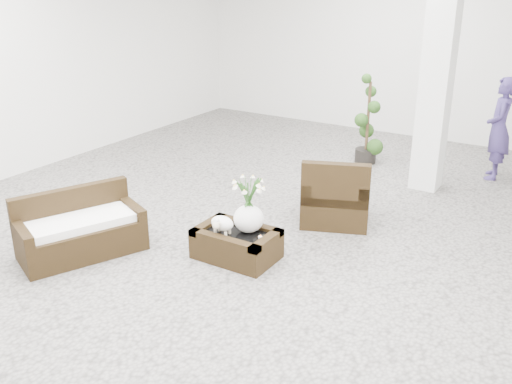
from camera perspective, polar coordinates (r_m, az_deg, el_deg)
The scene contains 10 objects.
ground at distance 7.08m, azimuth 0.43°, elevation -4.44°, with size 11.00×11.00×0.00m, color gray.
column at distance 8.61m, azimuth 17.60°, elevation 11.48°, with size 0.40×0.40×3.50m, color white.
coffee_table at distance 6.52m, azimuth -1.94°, elevation -5.29°, with size 0.90×0.60×0.31m, color black.
sheep_figurine at distance 6.39m, azimuth -3.37°, elevation -3.27°, with size 0.28×0.23×0.21m, color white.
planter_narcissus at distance 6.31m, azimuth -0.75°, elevation -0.64°, with size 0.44×0.44×0.80m, color white, non-canonical shape.
tealight at distance 6.31m, azimuth 0.41°, elevation -4.47°, with size 0.04×0.04×0.03m, color white.
armchair at distance 7.43m, azimuth 7.95°, elevation 0.37°, with size 0.84×0.80×0.89m, color black.
loveseat at distance 6.81m, azimuth -17.04°, elevation -3.14°, with size 1.36×0.65×0.73m, color black.
topiary at distance 9.77m, azimuth 11.05°, elevation 7.02°, with size 0.39×0.39×1.47m, color #1F3D13, non-canonical shape.
shopper at distance 9.59m, azimuth 22.97°, elevation 5.82°, with size 0.58×0.38×1.58m, color #3F316C.
Camera 1 is at (3.33, -5.44, 3.06)m, focal length 40.31 mm.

